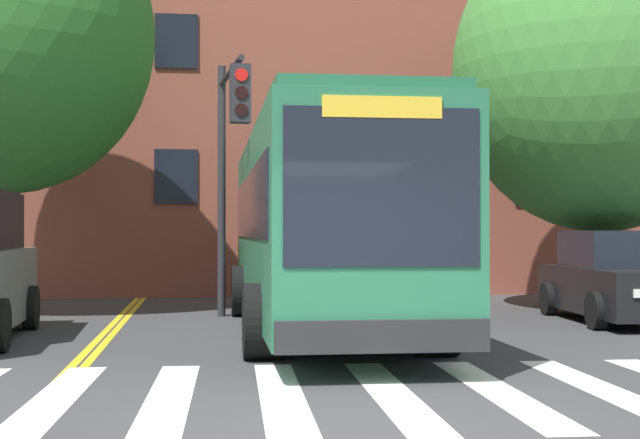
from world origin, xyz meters
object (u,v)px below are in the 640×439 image
object	(u,v)px
traffic_light_overhead	(229,142)
street_tree_curbside_large	(600,71)
street_tree_curbside_small	(6,34)
city_bus	(319,222)
car_black_far_lane	(621,280)

from	to	relation	value
traffic_light_overhead	street_tree_curbside_large	bearing A→B (deg)	9.88
street_tree_curbside_small	city_bus	bearing A→B (deg)	-30.77
street_tree_curbside_large	street_tree_curbside_small	xyz separation A→B (m)	(-12.47, 0.76, 0.59)
street_tree_curbside_large	street_tree_curbside_small	world-z (taller)	street_tree_curbside_small
city_bus	traffic_light_overhead	world-z (taller)	traffic_light_overhead
street_tree_curbside_large	city_bus	bearing A→B (deg)	-156.46
city_bus	street_tree_curbside_large	size ratio (longest dim) A/B	1.34
car_black_far_lane	traffic_light_overhead	bearing A→B (deg)	173.23
city_bus	street_tree_curbside_small	world-z (taller)	street_tree_curbside_small
city_bus	street_tree_curbside_large	distance (m)	7.77
city_bus	traffic_light_overhead	size ratio (longest dim) A/B	2.31
car_black_far_lane	street_tree_curbside_small	size ratio (longest dim) A/B	0.50
street_tree_curbside_small	street_tree_curbside_large	bearing A→B (deg)	-3.50
street_tree_curbside_large	street_tree_curbside_small	size ratio (longest dim) A/B	0.95
city_bus	car_black_far_lane	bearing A→B (deg)	5.50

